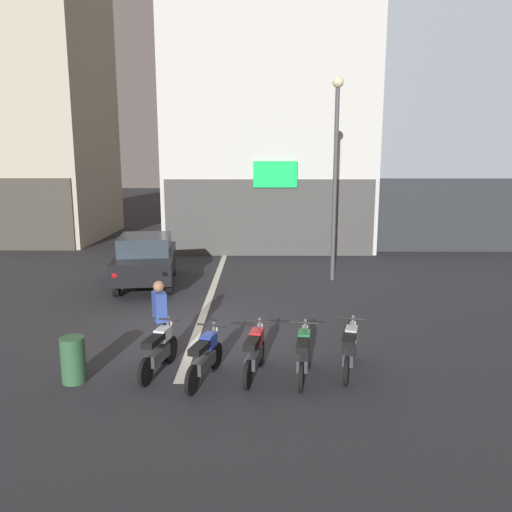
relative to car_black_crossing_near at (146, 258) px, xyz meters
name	(u,v)px	position (x,y,z in m)	size (l,w,h in m)	color
ground_plane	(198,329)	(2.18, -4.26, -0.89)	(120.00, 120.00, 0.00)	#2B2B30
lane_centre_line	(218,273)	(2.18, 1.74, -0.88)	(0.20, 18.00, 0.01)	silver
building_mid_block	(268,127)	(4.07, 9.97, 4.70)	(9.10, 9.89, 11.19)	silver
building_far_right	(431,37)	(11.91, 9.97, 8.93)	(10.92, 7.80, 19.67)	gray
car_black_crossing_near	(146,258)	(0.00, 0.00, 0.00)	(2.29, 4.30, 1.64)	black
street_lamp	(336,159)	(6.11, 0.74, 3.13)	(0.36, 0.36, 6.58)	#47474C
motorcycle_white_row_leftmost	(159,350)	(1.74, -6.77, -0.43)	(0.57, 1.64, 0.98)	black
motorcycle_blue_row_left_mid	(205,357)	(2.65, -7.12, -0.43)	(0.63, 1.62, 0.98)	black
motorcycle_red_row_centre	(255,352)	(3.56, -6.88, -0.43)	(0.55, 1.65, 0.98)	black
motorcycle_green_row_right_mid	(303,354)	(4.46, -6.96, -0.43)	(0.55, 1.66, 0.98)	black
motorcycle_silver_row_rightmost	(350,349)	(5.37, -6.71, -0.43)	(0.61, 1.63, 0.98)	black
person_by_motorcycles	(160,321)	(1.67, -6.25, -0.03)	(0.35, 0.42, 1.67)	#23232D
trash_bin	(73,360)	(0.26, -7.19, -0.46)	(0.44, 0.44, 0.85)	#2D5938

